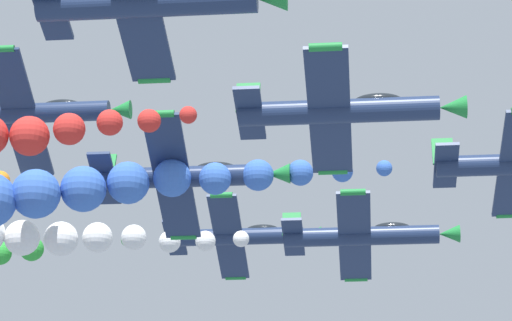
% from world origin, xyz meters
% --- Properties ---
extents(smoke_trail_lead, '(8.14, 25.76, 5.62)m').
position_xyz_m(smoke_trail_lead, '(4.18, -11.24, 78.97)').
color(smoke_trail_lead, blue).
extents(airplane_left_inner, '(9.26, 10.35, 3.35)m').
position_xyz_m(airplane_left_inner, '(-8.71, 5.59, 80.33)').
color(airplane_left_inner, navy).
extents(airplane_right_inner, '(9.35, 10.35, 3.20)m').
position_xyz_m(airplane_right_inner, '(8.74, 4.68, 81.02)').
color(airplane_right_inner, navy).
extents(airplane_left_outer, '(8.87, 10.35, 4.24)m').
position_xyz_m(airplane_left_outer, '(0.77, -3.69, 80.96)').
color(airplane_left_outer, navy).
extents(airplane_right_outer, '(9.14, 10.35, 3.54)m').
position_xyz_m(airplane_right_outer, '(-16.34, -2.69, 82.78)').
color(airplane_right_outer, navy).
extents(airplane_trailing, '(9.30, 10.35, 3.28)m').
position_xyz_m(airplane_trailing, '(15.83, -2.84, 83.05)').
color(airplane_trailing, navy).
extents(airplane_high_slot, '(8.77, 10.35, 4.47)m').
position_xyz_m(airplane_high_slot, '(-0.49, -12.41, 85.38)').
color(airplane_high_slot, navy).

